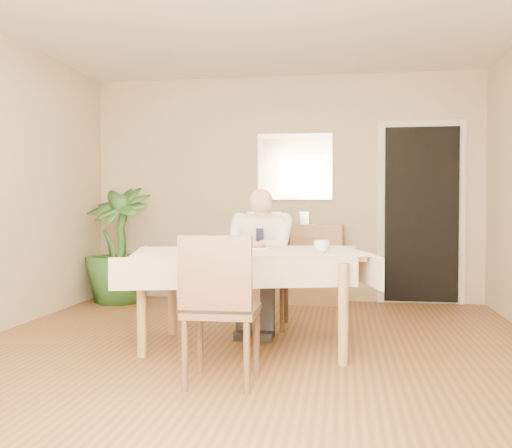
# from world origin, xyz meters

# --- Properties ---
(room) EXTENTS (5.00, 5.02, 2.60)m
(room) POSITION_xyz_m (0.00, 0.00, 1.30)
(room) COLOR brown
(room) RESTS_ON ground
(window) EXTENTS (1.34, 0.04, 1.44)m
(window) POSITION_xyz_m (0.00, -2.47, 1.45)
(window) COLOR white
(window) RESTS_ON room
(doorway) EXTENTS (0.96, 0.07, 2.10)m
(doorway) POSITION_xyz_m (1.55, 2.46, 1.00)
(doorway) COLOR white
(doorway) RESTS_ON ground
(mirror) EXTENTS (0.86, 0.04, 0.76)m
(mirror) POSITION_xyz_m (0.13, 2.47, 1.55)
(mirror) COLOR silver
(mirror) RESTS_ON room
(dining_table) EXTENTS (1.97, 1.45, 0.75)m
(dining_table) POSITION_xyz_m (-0.03, 0.17, 0.67)
(dining_table) COLOR #9D754C
(dining_table) RESTS_ON ground
(chair_far) EXTENTS (0.47, 0.47, 0.96)m
(chair_far) POSITION_xyz_m (-0.03, 1.06, 0.54)
(chair_far) COLOR #402A1B
(chair_far) RESTS_ON ground
(chair_near) EXTENTS (0.44, 0.44, 0.92)m
(chair_near) POSITION_xyz_m (-0.05, -0.79, 0.52)
(chair_near) COLOR #402A1B
(chair_near) RESTS_ON ground
(seated_man) EXTENTS (0.48, 0.72, 1.24)m
(seated_man) POSITION_xyz_m (-0.03, 0.77, 0.69)
(seated_man) COLOR white
(seated_man) RESTS_ON ground
(plate) EXTENTS (0.26, 0.26, 0.02)m
(plate) POSITION_xyz_m (0.01, 0.35, 0.76)
(plate) COLOR white
(plate) RESTS_ON dining_table
(food) EXTENTS (0.14, 0.14, 0.06)m
(food) POSITION_xyz_m (0.01, 0.35, 0.78)
(food) COLOR brown
(food) RESTS_ON dining_table
(knife) EXTENTS (0.01, 0.13, 0.01)m
(knife) POSITION_xyz_m (0.05, 0.29, 0.78)
(knife) COLOR silver
(knife) RESTS_ON dining_table
(fork) EXTENTS (0.01, 0.13, 0.01)m
(fork) POSITION_xyz_m (-0.03, 0.29, 0.78)
(fork) COLOR silver
(fork) RESTS_ON dining_table
(coffee_mug) EXTENTS (0.15, 0.15, 0.09)m
(coffee_mug) POSITION_xyz_m (0.53, 0.05, 0.80)
(coffee_mug) COLOR white
(coffee_mug) RESTS_ON dining_table
(sideboard) EXTENTS (1.13, 0.43, 0.89)m
(sideboard) POSITION_xyz_m (0.13, 2.32, 0.44)
(sideboard) COLOR #9D754C
(sideboard) RESTS_ON ground
(photo_frame_left) EXTENTS (0.10, 0.02, 0.14)m
(photo_frame_left) POSITION_xyz_m (-0.36, 2.35, 0.96)
(photo_frame_left) COLOR silver
(photo_frame_left) RESTS_ON sideboard
(photo_frame_center) EXTENTS (0.10, 0.02, 0.14)m
(photo_frame_center) POSITION_xyz_m (-0.06, 2.33, 0.96)
(photo_frame_center) COLOR silver
(photo_frame_center) RESTS_ON sideboard
(photo_frame_right) EXTENTS (0.10, 0.02, 0.14)m
(photo_frame_right) POSITION_xyz_m (0.25, 2.36, 0.96)
(photo_frame_right) COLOR silver
(photo_frame_right) RESTS_ON sideboard
(potted_palm) EXTENTS (0.87, 0.87, 1.31)m
(potted_palm) POSITION_xyz_m (-1.84, 2.02, 0.65)
(potted_palm) COLOR #254D1D
(potted_palm) RESTS_ON ground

